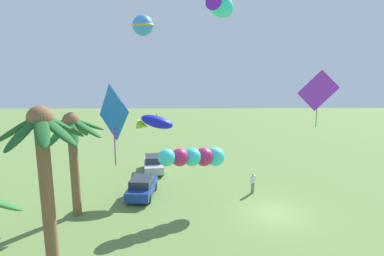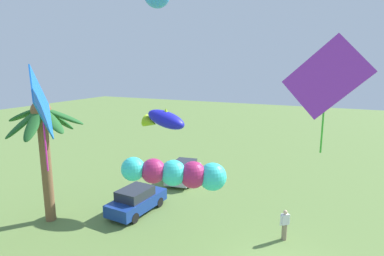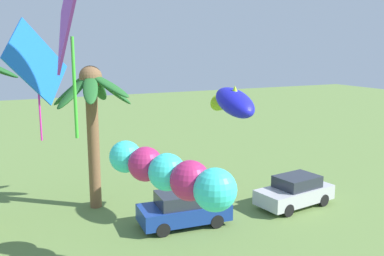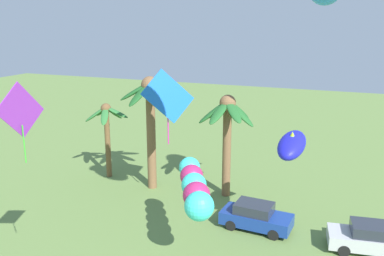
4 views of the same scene
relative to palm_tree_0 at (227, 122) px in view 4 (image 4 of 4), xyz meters
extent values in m
cylinder|color=brown|center=(0.00, 0.01, -1.91)|extent=(0.56, 0.56, 6.30)
ellipsoid|color=#236028|center=(0.89, -0.17, 0.65)|extent=(2.08, 1.03, 1.67)
ellipsoid|color=#236028|center=(0.49, 0.79, 0.67)|extent=(1.62, 2.05, 1.65)
ellipsoid|color=#236028|center=(-0.18, 1.08, 0.97)|extent=(1.02, 2.35, 1.08)
ellipsoid|color=#236028|center=(-0.79, 0.44, 0.65)|extent=(2.05, 1.53, 1.68)
ellipsoid|color=#236028|center=(-0.83, -0.37, 0.66)|extent=(2.09, 1.42, 1.66)
ellipsoid|color=#236028|center=(-0.24, -0.98, 0.81)|extent=(1.15, 2.26, 1.38)
ellipsoid|color=#236028|center=(0.64, -0.84, 0.90)|extent=(1.86, 2.17, 1.23)
sphere|color=brown|center=(0.00, 0.01, 1.24)|extent=(1.06, 1.06, 1.06)
cylinder|color=brown|center=(-5.19, -0.62, -1.44)|extent=(0.61, 0.61, 7.25)
ellipsoid|color=#1E5623|center=(-4.17, -0.77, 1.86)|extent=(2.24, 0.94, 1.21)
ellipsoid|color=#1E5623|center=(-4.42, 0.12, 1.94)|extent=(2.04, 2.00, 1.06)
ellipsoid|color=#1E5623|center=(-5.45, 0.31, 1.74)|extent=(1.18, 2.17, 1.42)
ellipsoid|color=#1E5623|center=(-6.01, -0.22, 1.67)|extent=(2.07, 1.44, 1.56)
ellipsoid|color=#1E5623|center=(-6.06, -1.07, 1.77)|extent=(2.16, 1.53, 1.38)
ellipsoid|color=#1E5623|center=(-5.48, -1.50, 1.68)|extent=(1.24, 2.11, 1.54)
ellipsoid|color=#1E5623|center=(-4.61, -1.38, 1.72)|extent=(1.74, 2.02, 1.47)
sphere|color=brown|center=(-5.19, -0.62, 2.19)|extent=(1.16, 1.16, 1.16)
cylinder|color=brown|center=(-9.17, 0.11, -2.45)|extent=(0.39, 0.39, 5.22)
ellipsoid|color=#2D7033|center=(-8.32, 0.17, -0.08)|extent=(1.83, 0.63, 0.88)
ellipsoid|color=#2D7033|center=(-8.98, 0.82, -0.30)|extent=(0.93, 1.68, 1.29)
ellipsoid|color=#2D7033|center=(-9.85, 0.53, -0.21)|extent=(1.72, 1.34, 1.11)
ellipsoid|color=#2D7033|center=(-9.86, -0.22, -0.27)|extent=(1.70, 1.19, 1.23)
ellipsoid|color=#2D7033|center=(-8.84, -0.60, -0.22)|extent=(1.19, 1.75, 1.15)
sphere|color=brown|center=(-9.17, 0.11, 0.16)|extent=(0.75, 0.75, 0.75)
cube|color=#BCBCC1|center=(8.76, -4.08, -4.46)|extent=(4.10, 2.23, 0.70)
cube|color=#282D38|center=(8.91, -4.06, -3.83)|extent=(2.22, 1.77, 0.56)
cylinder|color=black|center=(7.68, -5.02, -4.76)|extent=(0.62, 0.26, 0.60)
cylinder|color=black|center=(7.46, -3.47, -4.76)|extent=(0.62, 0.26, 0.60)
cube|color=navy|center=(2.97, -3.85, -4.46)|extent=(4.01, 1.98, 0.70)
cube|color=#282D38|center=(2.82, -3.84, -3.83)|extent=(2.13, 1.64, 0.56)
cylinder|color=black|center=(4.23, -3.16, -4.76)|extent=(0.61, 0.22, 0.60)
cylinder|color=black|center=(4.11, -4.72, -4.76)|extent=(0.61, 0.22, 0.60)
cylinder|color=black|center=(1.82, -2.98, -4.76)|extent=(0.61, 0.22, 0.60)
cylinder|color=black|center=(1.70, -4.54, -4.76)|extent=(0.61, 0.22, 0.60)
cube|color=purple|center=(-3.28, -14.05, 3.32)|extent=(0.38, 2.14, 2.10)
cylinder|color=green|center=(-3.28, -14.05, 2.10)|extent=(0.05, 0.05, 1.39)
sphere|color=#39E0D4|center=(1.55, -9.23, -1.56)|extent=(1.33, 1.33, 1.33)
sphere|color=#B82562|center=(1.11, -8.42, -1.45)|extent=(1.28, 1.28, 1.28)
sphere|color=#39E0D4|center=(0.67, -7.60, -1.34)|extent=(1.23, 1.23, 1.23)
sphere|color=#B82562|center=(0.23, -6.79, -1.22)|extent=(1.17, 1.17, 1.17)
sphere|color=#39E0D4|center=(-0.21, -5.98, -1.11)|extent=(1.12, 1.12, 1.12)
ellipsoid|color=#1C1DC4|center=(4.79, -4.90, 0.38)|extent=(1.50, 2.83, 1.55)
cone|color=#A0CF1F|center=(4.89, -3.74, 0.09)|extent=(0.90, 1.06, 1.00)
cone|color=#A0CF1F|center=(4.79, -4.90, 0.80)|extent=(0.56, 0.56, 0.53)
cube|color=blue|center=(-2.65, -3.31, 2.06)|extent=(2.49, 2.17, 3.19)
cylinder|color=#E329A7|center=(-2.65, -3.31, 0.21)|extent=(0.07, 0.07, 2.11)
camera|label=1|loc=(-18.92, -7.30, 4.25)|focal=28.46mm
camera|label=2|loc=(-11.79, -14.40, 3.59)|focal=29.75mm
camera|label=3|loc=(-4.37, -20.09, 2.68)|focal=40.55mm
camera|label=4|loc=(7.45, -25.01, 6.37)|focal=39.03mm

